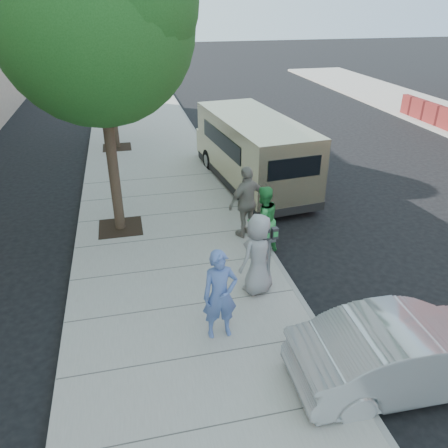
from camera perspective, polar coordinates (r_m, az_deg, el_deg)
The scene contains 12 objects.
ground at distance 10.86m, azimuth -0.78°, elevation -5.66°, with size 120.00×120.00×0.00m, color black.
sidewalk at distance 10.68m, azimuth -6.06°, elevation -5.96°, with size 5.00×60.00×0.15m, color gray.
curb_face at distance 11.16m, azimuth 6.48°, elevation -4.39°, with size 0.12×60.00×0.16m, color gray.
tree_near at distance 11.29m, azimuth -16.31°, elevation 24.56°, with size 4.62×4.60×7.53m.
tree_far at distance 18.91m, azimuth -15.37°, elevation 23.47°, with size 3.92×3.80×6.49m.
parking_meter at distance 9.22m, azimuth 5.99°, elevation -2.97°, with size 0.33×0.14×1.57m.
van at distance 15.20m, azimuth 3.68°, elevation 9.61°, with size 2.82×6.68×2.41m.
sedan at distance 8.22m, azimuth 23.27°, elevation -15.11°, with size 1.42×4.09×1.35m, color #A9ACB0.
person_officer at distance 8.15m, azimuth -0.53°, elevation -9.25°, with size 0.67×0.44×1.83m, color #546EB2.
person_green_shirt at distance 10.84m, azimuth 5.08°, elevation 0.51°, with size 0.86×0.67×1.77m, color green.
person_gray_shirt at distance 9.35m, azimuth 4.50°, elevation -3.98°, with size 0.90×0.59×1.84m, color gray.
person_striped_polo at distance 11.53m, azimuth 3.03°, elevation 2.88°, with size 1.16×0.48×1.98m, color gray.
Camera 1 is at (-1.90, -8.88, 5.95)m, focal length 35.00 mm.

